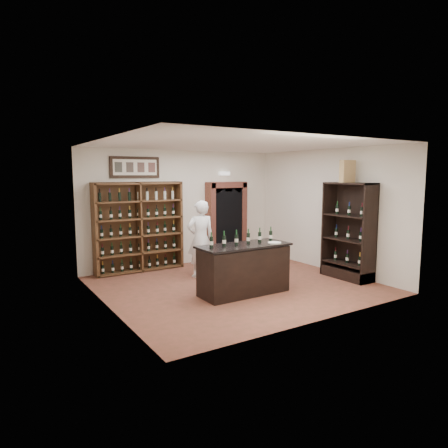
{
  "coord_description": "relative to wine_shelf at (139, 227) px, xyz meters",
  "views": [
    {
      "loc": [
        -4.7,
        -6.98,
        2.4
      ],
      "look_at": [
        -0.1,
        0.3,
        1.31
      ],
      "focal_mm": 32.0,
      "sensor_mm": 36.0,
      "label": 1
    }
  ],
  "objects": [
    {
      "name": "floor",
      "position": [
        1.3,
        -2.33,
        -1.1
      ],
      "size": [
        5.5,
        5.5,
        0.0
      ],
      "primitive_type": "plane",
      "color": "brown",
      "rests_on": "ground"
    },
    {
      "name": "ceiling",
      "position": [
        1.3,
        -2.33,
        1.9
      ],
      "size": [
        5.5,
        5.5,
        0.0
      ],
      "primitive_type": "plane",
      "rotation": [
        3.14,
        0.0,
        0.0
      ],
      "color": "white",
      "rests_on": "wall_back"
    },
    {
      "name": "wall_back",
      "position": [
        1.3,
        0.17,
        0.4
      ],
      "size": [
        5.5,
        0.04,
        3.0
      ],
      "primitive_type": "cube",
      "color": "silver",
      "rests_on": "ground"
    },
    {
      "name": "wall_left",
      "position": [
        -1.45,
        -2.33,
        0.4
      ],
      "size": [
        0.04,
        5.0,
        3.0
      ],
      "primitive_type": "cube",
      "color": "silver",
      "rests_on": "ground"
    },
    {
      "name": "wall_right",
      "position": [
        4.05,
        -2.33,
        0.4
      ],
      "size": [
        0.04,
        5.0,
        3.0
      ],
      "primitive_type": "cube",
      "color": "silver",
      "rests_on": "ground"
    },
    {
      "name": "wine_shelf",
      "position": [
        0.0,
        0.0,
        0.0
      ],
      "size": [
        2.2,
        0.38,
        2.2
      ],
      "color": "#56351D",
      "rests_on": "ground"
    },
    {
      "name": "framed_picture",
      "position": [
        0.0,
        0.14,
        1.45
      ],
      "size": [
        1.25,
        0.04,
        0.52
      ],
      "primitive_type": "cube",
      "color": "black",
      "rests_on": "wall_back"
    },
    {
      "name": "arched_doorway",
      "position": [
        2.55,
        -0.0,
        0.04
      ],
      "size": [
        1.17,
        0.35,
        2.17
      ],
      "color": "black",
      "rests_on": "ground"
    },
    {
      "name": "emergency_light",
      "position": [
        2.55,
        0.09,
        1.3
      ],
      "size": [
        0.3,
        0.1,
        0.1
      ],
      "primitive_type": "cube",
      "color": "white",
      "rests_on": "wall_back"
    },
    {
      "name": "tasting_counter",
      "position": [
        1.1,
        -2.93,
        -0.61
      ],
      "size": [
        1.88,
        0.78,
        1.0
      ],
      "color": "black",
      "rests_on": "ground"
    },
    {
      "name": "counter_bottle_0",
      "position": [
        0.38,
        -2.88,
        0.01
      ],
      "size": [
        0.07,
        0.07,
        0.3
      ],
      "color": "black",
      "rests_on": "tasting_counter"
    },
    {
      "name": "counter_bottle_1",
      "position": [
        0.67,
        -2.88,
        0.01
      ],
      "size": [
        0.07,
        0.07,
        0.3
      ],
      "color": "black",
      "rests_on": "tasting_counter"
    },
    {
      "name": "counter_bottle_2",
      "position": [
        0.96,
        -2.88,
        0.01
      ],
      "size": [
        0.07,
        0.07,
        0.3
      ],
      "color": "black",
      "rests_on": "tasting_counter"
    },
    {
      "name": "counter_bottle_3",
      "position": [
        1.24,
        -2.88,
        0.01
      ],
      "size": [
        0.07,
        0.07,
        0.3
      ],
      "color": "black",
      "rests_on": "tasting_counter"
    },
    {
      "name": "counter_bottle_4",
      "position": [
        1.53,
        -2.88,
        0.01
      ],
      "size": [
        0.07,
        0.07,
        0.3
      ],
      "color": "black",
      "rests_on": "tasting_counter"
    },
    {
      "name": "counter_bottle_5",
      "position": [
        1.82,
        -2.88,
        0.01
      ],
      "size": [
        0.07,
        0.07,
        0.3
      ],
      "color": "black",
      "rests_on": "tasting_counter"
    },
    {
      "name": "side_cabinet",
      "position": [
        3.82,
        -3.23,
        -0.35
      ],
      "size": [
        0.48,
        1.2,
        2.2
      ],
      "color": "black",
      "rests_on": "ground"
    },
    {
      "name": "shopkeeper",
      "position": [
        1.01,
        -1.31,
        -0.21
      ],
      "size": [
        0.72,
        0.54,
        1.79
      ],
      "primitive_type": "imported",
      "rotation": [
        0.0,
        0.0,
        2.96
      ],
      "color": "white",
      "rests_on": "ground"
    },
    {
      "name": "plate",
      "position": [
        1.7,
        -3.14,
        -0.09
      ],
      "size": [
        0.27,
        0.27,
        0.02
      ],
      "primitive_type": "cylinder",
      "color": "silver",
      "rests_on": "tasting_counter"
    },
    {
      "name": "wine_crate",
      "position": [
        3.76,
        -3.17,
        1.35
      ],
      "size": [
        0.36,
        0.18,
        0.5
      ],
      "primitive_type": "cube",
      "rotation": [
        0.0,
        0.0,
        -0.09
      ],
      "color": "tan",
      "rests_on": "side_cabinet"
    }
  ]
}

